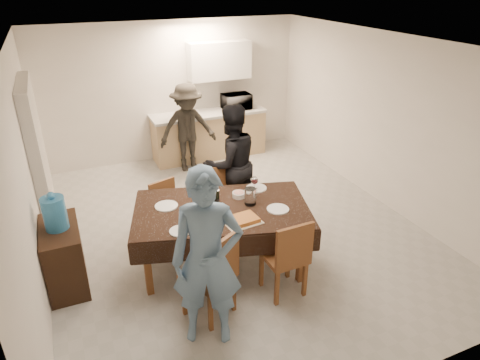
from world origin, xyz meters
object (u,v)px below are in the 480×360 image
at_px(console, 64,256).
at_px(water_pitcher, 250,197).
at_px(microwave, 236,101).
at_px(person_near, 207,260).
at_px(water_jug, 55,213).
at_px(dining_table, 222,211).
at_px(savoury_tart, 242,220).
at_px(person_far, 231,164).
at_px(person_kitchen, 188,128).
at_px(wine_bottle, 216,195).

distance_m(console, water_pitcher, 2.28).
bearing_deg(microwave, water_pitcher, 69.60).
bearing_deg(microwave, console, 41.43).
relative_size(microwave, person_near, 0.29).
bearing_deg(water_jug, dining_table, -11.28).
distance_m(savoury_tart, person_far, 1.50).
height_order(microwave, person_near, person_near).
relative_size(dining_table, person_far, 1.33).
xyz_separation_m(savoury_tart, person_kitchen, (0.39, 3.36, -0.03)).
distance_m(water_pitcher, savoury_tart, 0.42).
bearing_deg(water_jug, savoury_tart, -21.12).
distance_m(water_jug, microwave, 4.63).
distance_m(water_pitcher, person_far, 1.12).
height_order(water_jug, wine_bottle, water_jug).
distance_m(wine_bottle, savoury_tart, 0.48).
height_order(console, microwave, microwave).
relative_size(water_pitcher, savoury_tart, 0.52).
bearing_deg(dining_table, person_kitchen, 96.65).
distance_m(dining_table, person_far, 1.19).
bearing_deg(person_near, microwave, 85.75).
bearing_deg(person_near, water_jug, 153.95).
height_order(water_jug, person_far, person_far).
height_order(wine_bottle, microwave, microwave).
height_order(console, water_jug, water_jug).
relative_size(dining_table, microwave, 4.28).
distance_m(person_near, person_kitchen, 4.16).
relative_size(water_pitcher, person_kitchen, 0.13).
xyz_separation_m(water_jug, water_pitcher, (2.18, -0.41, -0.05)).
xyz_separation_m(water_jug, wine_bottle, (1.78, -0.31, 0.00)).
relative_size(microwave, person_kitchen, 0.34).
height_order(savoury_tart, person_far, person_far).
relative_size(savoury_tart, person_near, 0.22).
height_order(dining_table, microwave, microwave).
bearing_deg(wine_bottle, savoury_tart, -70.77).
bearing_deg(savoury_tart, water_jug, 158.88).
height_order(console, person_far, person_far).
xyz_separation_m(dining_table, water_pitcher, (0.35, -0.05, 0.14)).
xyz_separation_m(wine_bottle, microwave, (1.69, 3.38, 0.09)).
bearing_deg(water_pitcher, console, 169.22).
bearing_deg(dining_table, microwave, 80.36).
distance_m(console, savoury_tart, 2.12).
distance_m(water_jug, person_kitchen, 3.50).
height_order(wine_bottle, savoury_tart, wine_bottle).
xyz_separation_m(water_pitcher, person_kitchen, (0.14, 3.03, -0.11)).
bearing_deg(savoury_tart, dining_table, 104.74).
bearing_deg(console, dining_table, -11.28).
relative_size(water_jug, water_pitcher, 1.79).
relative_size(water_jug, person_kitchen, 0.24).
relative_size(console, savoury_tart, 2.05).
relative_size(wine_bottle, person_far, 0.19).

